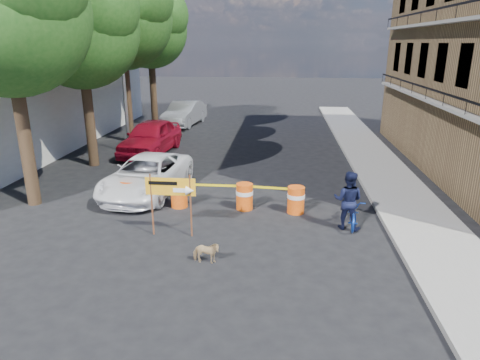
% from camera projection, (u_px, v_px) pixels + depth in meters
% --- Properties ---
extents(ground, '(120.00, 120.00, 0.00)m').
position_uv_depth(ground, '(218.00, 236.00, 12.55)').
color(ground, black).
rests_on(ground, ground).
extents(sidewalk_east, '(2.40, 40.00, 0.15)m').
position_uv_depth(sidewalk_east, '(387.00, 178.00, 17.65)').
color(sidewalk_east, gray).
rests_on(sidewalk_east, ground).
extents(tree_near, '(5.46, 5.20, 9.15)m').
position_uv_depth(tree_near, '(7.00, 10.00, 13.10)').
color(tree_near, '#332316').
rests_on(tree_near, ground).
extents(tree_mid_a, '(5.25, 5.00, 8.68)m').
position_uv_depth(tree_mid_a, '(81.00, 28.00, 17.95)').
color(tree_mid_a, '#332316').
rests_on(tree_mid_a, ground).
extents(tree_mid_b, '(5.67, 5.40, 9.62)m').
position_uv_depth(tree_mid_b, '(122.00, 17.00, 22.47)').
color(tree_mid_b, '#332316').
rests_on(tree_mid_b, ground).
extents(tree_far, '(5.04, 4.80, 8.84)m').
position_uv_depth(tree_far, '(150.00, 29.00, 27.36)').
color(tree_far, '#332316').
rests_on(tree_far, ground).
extents(streetlamp, '(1.25, 0.18, 8.00)m').
position_uv_depth(streetlamp, '(124.00, 65.00, 20.74)').
color(streetlamp, gray).
rests_on(streetlamp, ground).
extents(barrel_far_left, '(0.58, 0.58, 0.90)m').
position_uv_depth(barrel_far_left, '(129.00, 193.00, 14.74)').
color(barrel_far_left, '#E1490D').
rests_on(barrel_far_left, ground).
extents(barrel_mid_left, '(0.58, 0.58, 0.90)m').
position_uv_depth(barrel_mid_left, '(179.00, 194.00, 14.64)').
color(barrel_mid_left, '#E1490D').
rests_on(barrel_mid_left, ground).
extents(barrel_mid_right, '(0.58, 0.58, 0.90)m').
position_uv_depth(barrel_mid_right, '(244.00, 196.00, 14.44)').
color(barrel_mid_right, '#E1490D').
rests_on(barrel_mid_right, ground).
extents(barrel_far_right, '(0.58, 0.58, 0.90)m').
position_uv_depth(barrel_far_right, '(296.00, 199.00, 14.12)').
color(barrel_far_right, '#E1490D').
rests_on(barrel_far_right, ground).
extents(detour_sign, '(1.46, 0.27, 1.87)m').
position_uv_depth(detour_sign, '(177.00, 192.00, 12.15)').
color(detour_sign, '#592D19').
rests_on(detour_sign, ground).
extents(pedestrian, '(1.05, 0.92, 1.81)m').
position_uv_depth(pedestrian, '(348.00, 200.00, 12.81)').
color(pedestrian, black).
rests_on(pedestrian, ground).
extents(bicycle, '(0.73, 1.00, 1.79)m').
position_uv_depth(bicycle, '(354.00, 198.00, 13.04)').
color(bicycle, '#153DAE').
rests_on(bicycle, ground).
extents(dog, '(0.71, 0.34, 0.60)m').
position_uv_depth(dog, '(206.00, 253.00, 10.91)').
color(dog, tan).
rests_on(dog, ground).
extents(suv_white, '(2.80, 5.17, 1.38)m').
position_uv_depth(suv_white, '(147.00, 175.00, 15.94)').
color(suv_white, white).
rests_on(suv_white, ground).
extents(sedan_red, '(2.44, 5.13, 1.69)m').
position_uv_depth(sedan_red, '(151.00, 137.00, 21.65)').
color(sedan_red, '#A50D24').
rests_on(sedan_red, ground).
extents(sedan_silver, '(2.32, 5.10, 1.62)m').
position_uv_depth(sedan_silver, '(185.00, 113.00, 29.10)').
color(sedan_silver, '#9D9EA4').
rests_on(sedan_silver, ground).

